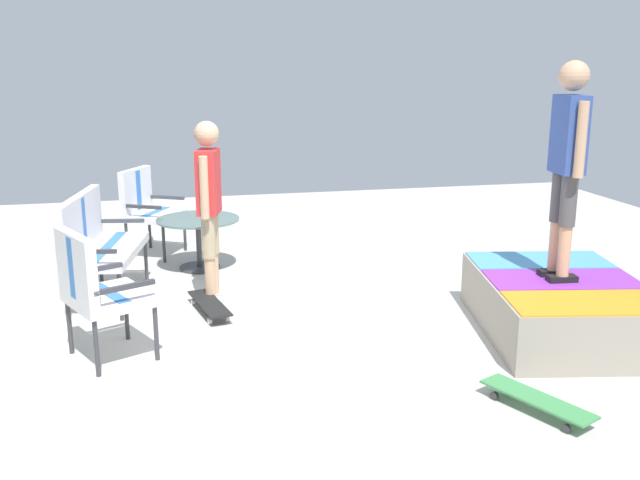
{
  "coord_description": "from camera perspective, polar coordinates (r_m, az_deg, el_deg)",
  "views": [
    {
      "loc": [
        -5.95,
        1.33,
        2.24
      ],
      "look_at": [
        -0.02,
        -0.04,
        0.7
      ],
      "focal_mm": 39.91,
      "sensor_mm": 36.0,
      "label": 1
    }
  ],
  "objects": [
    {
      "name": "ground_plane",
      "position": [
        6.52,
        -0.37,
        -6.37
      ],
      "size": [
        12.0,
        12.0,
        0.1
      ],
      "primitive_type": "cube",
      "color": "beige"
    },
    {
      "name": "skate_ramp",
      "position": [
        6.34,
        18.95,
        -5.01
      ],
      "size": [
        2.07,
        2.19,
        0.48
      ],
      "color": "gray",
      "rests_on": "ground_plane"
    },
    {
      "name": "patio_bench",
      "position": [
        7.04,
        -17.63,
        0.19
      ],
      "size": [
        1.33,
        0.77,
        1.02
      ],
      "color": "#38383D",
      "rests_on": "ground_plane"
    },
    {
      "name": "patio_chair_near_house",
      "position": [
        8.57,
        -13.79,
        2.85
      ],
      "size": [
        0.81,
        0.78,
        1.02
      ],
      "color": "#38383D",
      "rests_on": "ground_plane"
    },
    {
      "name": "patio_chair_by_wall",
      "position": [
        5.6,
        -17.65,
        -3.4
      ],
      "size": [
        0.8,
        0.77,
        1.02
      ],
      "color": "#38383D",
      "rests_on": "ground_plane"
    },
    {
      "name": "patio_table",
      "position": [
        7.88,
        -9.72,
        0.54
      ],
      "size": [
        0.9,
        0.9,
        0.57
      ],
      "color": "#38383D",
      "rests_on": "ground_plane"
    },
    {
      "name": "person_watching",
      "position": [
        6.67,
        -8.89,
        3.33
      ],
      "size": [
        0.47,
        0.31,
        1.71
      ],
      "color": "silver",
      "rests_on": "ground_plane"
    },
    {
      "name": "person_skater",
      "position": [
        6.04,
        19.24,
        6.55
      ],
      "size": [
        0.48,
        0.27,
        1.77
      ],
      "color": "black",
      "rests_on": "skate_ramp"
    },
    {
      "name": "skateboard_by_bench",
      "position": [
        6.58,
        -8.86,
        -5.09
      ],
      "size": [
        0.82,
        0.36,
        0.1
      ],
      "color": "black",
      "rests_on": "ground_plane"
    },
    {
      "name": "skateboard_spare",
      "position": [
        4.97,
        17.0,
        -12.16
      ],
      "size": [
        0.81,
        0.51,
        0.1
      ],
      "color": "#3F8C4C",
      "rests_on": "ground_plane"
    }
  ]
}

